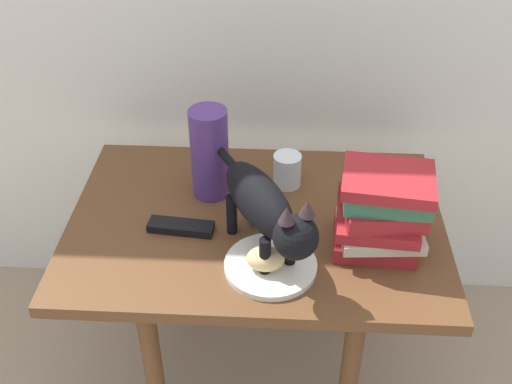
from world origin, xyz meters
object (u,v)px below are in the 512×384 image
Objects in this scene: side_table at (256,244)px; tv_remote at (181,227)px; green_vase at (210,153)px; plate at (271,266)px; bread_roll at (265,259)px; candle_jar at (287,172)px; cat at (266,208)px; book_stack at (381,211)px.

tv_remote is at bearing -163.89° from side_table.
plate is at bearing -59.31° from green_vase.
tv_remote is at bearing 151.63° from plate.
plate is 0.24m from tv_remote.
candle_jar reaches higher than bread_roll.
cat is 0.25m from book_stack.
cat is (-0.01, 0.04, 0.13)m from plate.
candle_jar is (0.07, 0.14, 0.11)m from side_table.
tv_remote reaches higher than side_table.
bread_roll is at bearing -62.29° from green_vase.
cat is (0.03, -0.12, 0.21)m from side_table.
candle_jar is at bearing 44.91° from tv_remote.
candle_jar is at bearing 84.50° from plate.
plate is 0.47× the size of cat.
book_stack is 0.45m from tv_remote.
book_stack is at bearing 10.04° from cat.
cat is at bearing -14.92° from tv_remote.
green_vase is 2.70× the size of candle_jar.
bread_roll is 0.53× the size of tv_remote.
side_table is at bearing 99.49° from bread_roll.
bread_roll is 0.32m from green_vase.
cat reaches higher than plate.
side_table is 0.33m from book_stack.
bread_roll is at bearing -127.10° from plate.
side_table is 4.42× the size of plate.
plate is 0.97× the size of book_stack.
book_stack is (0.24, 0.10, 0.06)m from bread_roll.
tv_remote is (-0.20, 0.07, -0.12)m from cat.
cat is 2.84× the size of tv_remote.
green_vase is at bearing 122.51° from cat.
green_vase is at bearing -166.48° from candle_jar.
green_vase reaches higher than bread_roll.
bread_roll is 0.39× the size of book_stack.
cat is at bearing -99.06° from candle_jar.
bread_roll is 0.19× the size of cat.
green_vase reaches higher than cat.
green_vase is at bearing 120.69° from plate.
bread_roll is at bearing -87.19° from cat.
side_table is 5.83× the size of tv_remote.
side_table is 2.06× the size of cat.
plate is 0.32m from green_vase.
green_vase reaches higher than book_stack.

